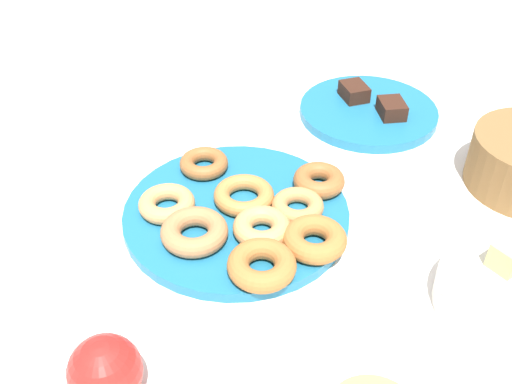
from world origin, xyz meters
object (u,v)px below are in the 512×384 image
object	(u,v)px
donut_3	(262,265)
donut_5	(244,195)
donut_4	(167,204)
donut_1	(315,239)
fruit_bowl	(512,297)
donut_2	(194,232)
cake_plate	(368,112)
donut_plate	(236,214)
donut_0	(204,163)
donut_6	(319,180)
donut_7	(298,206)
melon_chunk_left	(507,257)
brownie_far	(392,108)
apple	(105,371)
brownie_near	(354,91)
donut_8	(262,227)

from	to	relation	value
donut_3	donut_5	xyz separation A→B (m)	(-0.15, -0.01, -0.00)
donut_4	donut_1	bearing A→B (deg)	61.76
donut_4	donut_5	bearing A→B (deg)	92.22
donut_3	fruit_bowl	world-z (taller)	donut_3
donut_2	donut_4	world-z (taller)	donut_2
donut_5	cake_plate	bearing A→B (deg)	132.41
donut_plate	fruit_bowl	size ratio (longest dim) A/B	1.78
donut_0	donut_6	distance (m)	0.19
donut_1	donut_7	size ratio (longest dim) A/B	1.16
donut_0	melon_chunk_left	xyz separation A→B (m)	(0.30, 0.36, 0.03)
donut_plate	brownie_far	bearing A→B (deg)	126.09
donut_7	donut_6	bearing A→B (deg)	140.71
fruit_bowl	apple	distance (m)	0.50
donut_1	fruit_bowl	world-z (taller)	donut_1
donut_1	brownie_far	bearing A→B (deg)	146.49
donut_3	brownie_far	distance (m)	0.46
donut_6	fruit_bowl	distance (m)	0.32
donut_4	fruit_bowl	world-z (taller)	same
donut_4	donut_7	world-z (taller)	donut_4
donut_4	brownie_near	size ratio (longest dim) A/B	1.52
fruit_bowl	melon_chunk_left	distance (m)	0.05
fruit_bowl	apple	world-z (taller)	apple
brownie_far	apple	bearing A→B (deg)	-43.76
donut_4	donut_5	size ratio (longest dim) A/B	0.92
brownie_far	brownie_near	bearing A→B (deg)	-143.97
donut_8	cake_plate	size ratio (longest dim) A/B	0.32
donut_0	donut_7	size ratio (longest dim) A/B	1.02
donut_6	donut_4	bearing A→B (deg)	-84.28
donut_8	brownie_far	xyz separation A→B (m)	(-0.29, 0.28, 0.00)
brownie_far	melon_chunk_left	xyz separation A→B (m)	(0.42, 0.01, 0.03)
donut_2	brownie_far	size ratio (longest dim) A/B	1.72
donut_1	fruit_bowl	size ratio (longest dim) A/B	0.47
donut_8	cake_plate	xyz separation A→B (m)	(-0.32, 0.25, -0.02)
brownie_near	brownie_far	distance (m)	0.09
donut_8	melon_chunk_left	bearing A→B (deg)	66.17
donut_8	brownie_far	world-z (taller)	brownie_far
donut_3	melon_chunk_left	distance (m)	0.31
donut_7	fruit_bowl	bearing A→B (deg)	48.82
donut_5	apple	distance (m)	0.35
donut_3	donut_8	distance (m)	0.07
donut_6	brownie_far	size ratio (longest dim) A/B	1.46
melon_chunk_left	brownie_near	bearing A→B (deg)	-172.55
donut_2	brownie_near	bearing A→B (deg)	137.50
donut_4	donut_8	xyz separation A→B (m)	(0.07, 0.13, 0.00)
donut_7	cake_plate	xyz separation A→B (m)	(-0.28, 0.19, -0.02)
donut_plate	apple	bearing A→B (deg)	-31.79
brownie_near	donut_3	bearing A→B (deg)	-29.18
donut_1	donut_7	world-z (taller)	donut_1
apple	donut_2	bearing A→B (deg)	154.05
donut_7	cake_plate	distance (m)	0.34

